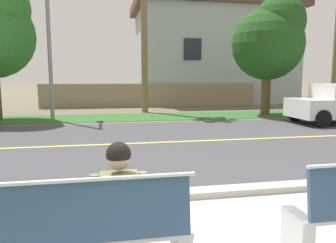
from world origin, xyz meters
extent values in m
plane|color=#665B4C|center=(0.00, 8.00, 0.00)|extent=(140.00, 140.00, 0.00)
cube|color=#ADA89E|center=(0.00, 2.35, 0.06)|extent=(44.00, 0.30, 0.11)
cube|color=#424247|center=(0.00, 6.50, 0.00)|extent=(52.00, 8.00, 0.01)
cube|color=#E0CC4C|center=(0.00, 6.50, 0.01)|extent=(48.00, 0.14, 0.01)
cube|color=#2D6026|center=(0.00, 12.30, 0.01)|extent=(48.00, 2.80, 0.02)
cube|color=silver|center=(-1.55, 0.59, 0.42)|extent=(2.01, 0.44, 0.05)
cube|color=navy|center=(-1.55, 0.40, 0.71)|extent=(1.93, 0.12, 0.52)
cylinder|color=silver|center=(-1.55, 0.39, 0.99)|extent=(2.01, 0.04, 0.04)
cube|color=silver|center=(0.61, 0.59, 0.23)|extent=(0.14, 0.40, 0.45)
cylinder|color=#47382D|center=(-1.27, 0.78, 0.51)|extent=(0.15, 0.42, 0.15)
cylinder|color=#47382D|center=(-1.09, 0.78, 0.51)|extent=(0.15, 0.42, 0.15)
cylinder|color=#47382D|center=(-1.27, 0.97, 0.21)|extent=(0.12, 0.12, 0.43)
cylinder|color=#47382D|center=(-1.09, 0.97, 0.21)|extent=(0.12, 0.12, 0.43)
cube|color=#6B7047|center=(-1.18, 0.59, 0.71)|extent=(0.34, 0.20, 0.52)
cylinder|color=#6B7047|center=(-1.40, 0.61, 0.73)|extent=(0.09, 0.09, 0.46)
cylinder|color=#6B7047|center=(-0.97, 0.61, 0.73)|extent=(0.09, 0.09, 0.46)
sphere|color=tan|center=(-1.18, 0.60, 1.10)|extent=(0.21, 0.21, 0.21)
sphere|color=black|center=(-1.18, 0.60, 1.14)|extent=(0.22, 0.22, 0.22)
cylinder|color=black|center=(6.33, 8.06, 0.32)|extent=(0.64, 0.18, 0.64)
cylinder|color=black|center=(6.33, 9.74, 0.32)|extent=(0.64, 0.18, 0.64)
cylinder|color=gray|center=(-3.46, 11.90, 3.54)|extent=(0.16, 0.16, 7.07)
cylinder|color=brown|center=(6.17, 12.05, 1.03)|extent=(0.43, 0.43, 2.07)
sphere|color=#1E4719|center=(6.17, 12.05, 3.30)|extent=(3.30, 3.30, 3.30)
sphere|color=#1E4719|center=(6.58, 11.81, 4.30)|extent=(2.31, 2.31, 2.31)
cylinder|color=brown|center=(0.69, 14.30, 4.47)|extent=(0.32, 0.32, 8.94)
cube|color=gray|center=(1.49, 17.33, 0.70)|extent=(13.00, 0.36, 1.40)
cube|color=#A3ADB2|center=(6.31, 20.53, 3.14)|extent=(10.35, 6.40, 6.29)
cube|color=brown|center=(6.31, 20.53, 6.59)|extent=(11.17, 6.91, 0.60)
cube|color=#232833|center=(3.98, 17.30, 3.46)|extent=(1.10, 0.06, 1.30)
cube|color=#232833|center=(8.64, 17.30, 3.46)|extent=(1.10, 0.06, 1.30)
camera|label=1|loc=(-1.28, -2.26, 1.83)|focal=34.92mm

